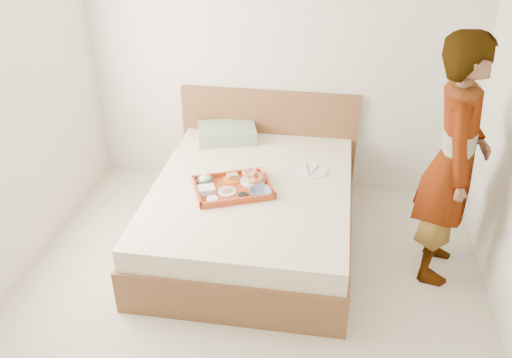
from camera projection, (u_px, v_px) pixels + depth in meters
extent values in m
cube|color=beige|center=(239.00, 327.00, 3.69)|extent=(3.50, 4.00, 0.01)
cube|color=silver|center=(278.00, 52.00, 4.72)|extent=(3.50, 0.01, 2.60)
cube|color=brown|center=(252.00, 213.00, 4.41)|extent=(1.65, 2.00, 0.53)
cube|color=brown|center=(268.00, 138.00, 5.12)|extent=(1.65, 0.06, 0.95)
cube|color=gray|center=(227.00, 133.00, 4.94)|extent=(0.60, 0.48, 0.13)
cube|color=#AC3920|center=(233.00, 187.00, 4.19)|extent=(0.71, 0.62, 0.05)
cylinder|color=white|center=(253.00, 181.00, 4.29)|extent=(0.27, 0.27, 0.01)
imported|color=navy|center=(260.00, 192.00, 4.12)|extent=(0.22, 0.22, 0.04)
cylinder|color=black|center=(243.00, 196.00, 4.07)|extent=(0.11, 0.11, 0.03)
cylinder|color=white|center=(227.00, 192.00, 4.15)|extent=(0.19, 0.19, 0.01)
cylinder|color=orange|center=(232.00, 179.00, 4.31)|extent=(0.19, 0.19, 0.01)
imported|color=navy|center=(205.00, 181.00, 4.26)|extent=(0.17, 0.17, 0.04)
cube|color=silver|center=(207.00, 190.00, 4.13)|extent=(0.15, 0.14, 0.05)
cylinder|color=white|center=(212.00, 200.00, 4.03)|extent=(0.11, 0.11, 0.03)
cylinder|color=white|center=(312.00, 170.00, 4.46)|extent=(0.29, 0.29, 0.01)
imported|color=white|center=(454.00, 162.00, 3.77)|extent=(0.55, 0.74, 1.86)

